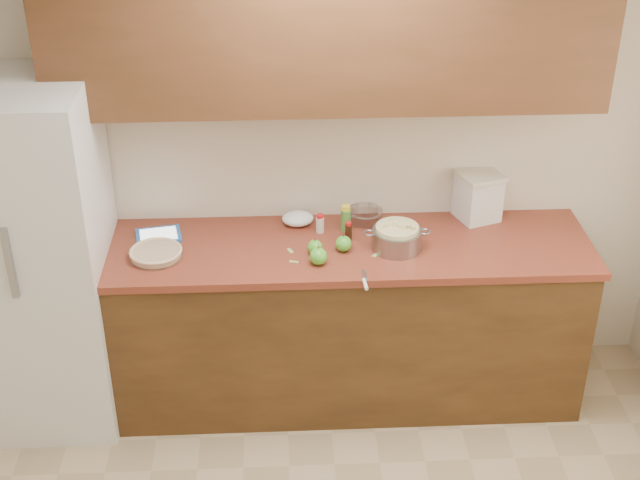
{
  "coord_description": "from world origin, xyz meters",
  "views": [
    {
      "loc": [
        -0.23,
        -2.36,
        3.15
      ],
      "look_at": [
        -0.05,
        1.43,
        0.98
      ],
      "focal_mm": 50.0,
      "sensor_mm": 36.0,
      "label": 1
    }
  ],
  "objects_px": {
    "pie": "(156,253)",
    "tablet": "(158,235)",
    "colander": "(397,238)",
    "flour_canister": "(478,195)"
  },
  "relations": [
    {
      "from": "colander",
      "to": "tablet",
      "type": "xyz_separation_m",
      "value": [
        -1.19,
        0.18,
        -0.05
      ]
    },
    {
      "from": "pie",
      "to": "colander",
      "type": "height_order",
      "value": "colander"
    },
    {
      "from": "pie",
      "to": "colander",
      "type": "bearing_deg",
      "value": 1.24
    },
    {
      "from": "pie",
      "to": "tablet",
      "type": "height_order",
      "value": "pie"
    },
    {
      "from": "tablet",
      "to": "colander",
      "type": "bearing_deg",
      "value": -18.9
    },
    {
      "from": "colander",
      "to": "tablet",
      "type": "bearing_deg",
      "value": 171.6
    },
    {
      "from": "colander",
      "to": "flour_canister",
      "type": "relative_size",
      "value": 1.24
    },
    {
      "from": "flour_canister",
      "to": "pie",
      "type": "bearing_deg",
      "value": -168.76
    },
    {
      "from": "colander",
      "to": "flour_canister",
      "type": "bearing_deg",
      "value": 33.22
    },
    {
      "from": "colander",
      "to": "tablet",
      "type": "distance_m",
      "value": 1.2
    }
  ]
}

